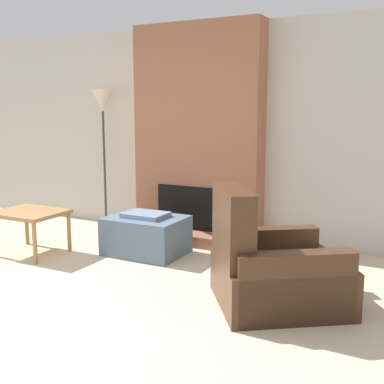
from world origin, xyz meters
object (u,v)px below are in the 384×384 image
at_px(armchair, 269,272).
at_px(side_table, 29,216).
at_px(ottoman, 146,235).
at_px(floor_lamp_left, 103,109).

xyz_separation_m(armchair, side_table, (-2.81, 0.16, 0.15)).
bearing_deg(ottoman, armchair, -24.12).
distance_m(armchair, side_table, 2.82).
bearing_deg(side_table, armchair, -3.29).
xyz_separation_m(side_table, floor_lamp_left, (0.01, 1.36, 1.18)).
bearing_deg(armchair, ottoman, 31.35).
distance_m(armchair, floor_lamp_left, 3.45).
relative_size(armchair, floor_lamp_left, 0.72).
relative_size(armchair, side_table, 1.83).
bearing_deg(side_table, floor_lamp_left, 89.51).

